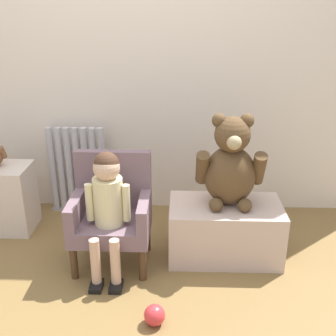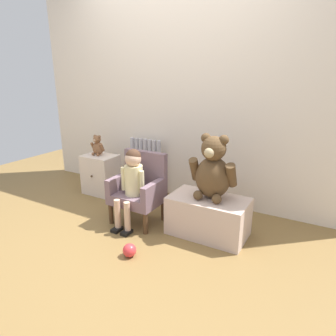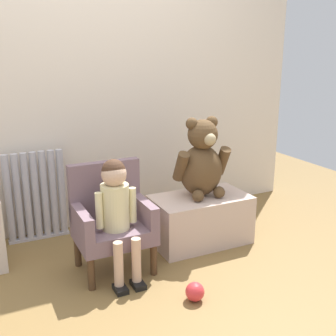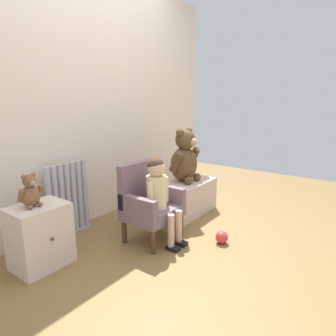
{
  "view_description": "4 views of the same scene",
  "coord_description": "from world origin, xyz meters",
  "px_view_note": "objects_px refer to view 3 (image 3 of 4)",
  "views": [
    {
      "loc": [
        0.41,
        -1.66,
        1.51
      ],
      "look_at": [
        0.33,
        0.58,
        0.61
      ],
      "focal_mm": 45.0,
      "sensor_mm": 36.0,
      "label": 1
    },
    {
      "loc": [
        1.56,
        -1.63,
        1.38
      ],
      "look_at": [
        0.3,
        0.58,
        0.58
      ],
      "focal_mm": 32.0,
      "sensor_mm": 36.0,
      "label": 2
    },
    {
      "loc": [
        -0.75,
        -1.79,
        1.36
      ],
      "look_at": [
        0.39,
        0.56,
        0.61
      ],
      "focal_mm": 45.0,
      "sensor_mm": 36.0,
      "label": 3
    },
    {
      "loc": [
        -1.88,
        -1.02,
        1.21
      ],
      "look_at": [
        0.28,
        0.57,
        0.58
      ],
      "focal_mm": 32.0,
      "sensor_mm": 36.0,
      "label": 4
    }
  ],
  "objects_px": {
    "child_figure": "(116,202)",
    "radiator": "(36,197)",
    "large_teddy_bear": "(202,162)",
    "low_bench": "(200,219)",
    "toy_ball": "(194,291)",
    "child_armchair": "(111,218)"
  },
  "relations": [
    {
      "from": "toy_ball",
      "to": "large_teddy_bear",
      "type": "bearing_deg",
      "value": 57.68
    },
    {
      "from": "radiator",
      "to": "low_bench",
      "type": "relative_size",
      "value": 0.96
    },
    {
      "from": "child_figure",
      "to": "low_bench",
      "type": "distance_m",
      "value": 0.77
    },
    {
      "from": "child_armchair",
      "to": "large_teddy_bear",
      "type": "height_order",
      "value": "large_teddy_bear"
    },
    {
      "from": "large_teddy_bear",
      "to": "toy_ball",
      "type": "relative_size",
      "value": 5.23
    },
    {
      "from": "radiator",
      "to": "large_teddy_bear",
      "type": "height_order",
      "value": "large_teddy_bear"
    },
    {
      "from": "low_bench",
      "to": "large_teddy_bear",
      "type": "relative_size",
      "value": 1.22
    },
    {
      "from": "child_figure",
      "to": "low_bench",
      "type": "height_order",
      "value": "child_figure"
    },
    {
      "from": "child_figure",
      "to": "large_teddy_bear",
      "type": "relative_size",
      "value": 1.31
    },
    {
      "from": "child_figure",
      "to": "radiator",
      "type": "bearing_deg",
      "value": 115.4
    },
    {
      "from": "child_armchair",
      "to": "low_bench",
      "type": "relative_size",
      "value": 0.98
    },
    {
      "from": "child_armchair",
      "to": "low_bench",
      "type": "distance_m",
      "value": 0.71
    },
    {
      "from": "low_bench",
      "to": "toy_ball",
      "type": "xyz_separation_m",
      "value": [
        -0.4,
        -0.63,
        -0.12
      ]
    },
    {
      "from": "toy_ball",
      "to": "child_figure",
      "type": "bearing_deg",
      "value": 122.89
    },
    {
      "from": "radiator",
      "to": "child_armchair",
      "type": "distance_m",
      "value": 0.73
    },
    {
      "from": "radiator",
      "to": "child_armchair",
      "type": "relative_size",
      "value": 0.98
    },
    {
      "from": "large_teddy_bear",
      "to": "toy_ball",
      "type": "height_order",
      "value": "large_teddy_bear"
    },
    {
      "from": "low_bench",
      "to": "child_armchair",
      "type": "bearing_deg",
      "value": -173.99
    },
    {
      "from": "child_armchair",
      "to": "large_teddy_bear",
      "type": "bearing_deg",
      "value": 7.74
    },
    {
      "from": "child_figure",
      "to": "low_bench",
      "type": "xyz_separation_m",
      "value": [
        0.69,
        0.18,
        -0.31
      ]
    },
    {
      "from": "large_teddy_bear",
      "to": "radiator",
      "type": "bearing_deg",
      "value": 152.83
    },
    {
      "from": "child_figure",
      "to": "toy_ball",
      "type": "height_order",
      "value": "child_figure"
    }
  ]
}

